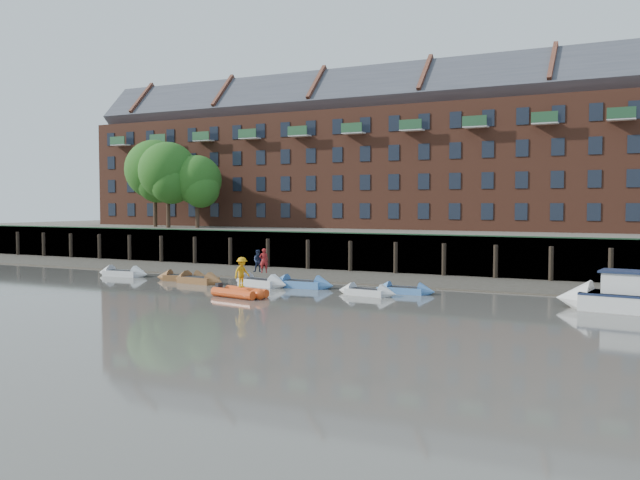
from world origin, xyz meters
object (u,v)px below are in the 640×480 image
Objects in this scene: rowboat_1 at (183,278)px; motor_launch at (613,297)px; rowboat_2 at (198,280)px; rowboat_5 at (367,292)px; rowboat_4 at (302,284)px; person_rower_a at (264,261)px; rowboat_3 at (260,282)px; person_rower_b at (258,261)px; person_rib_crew at (242,272)px; rib_tender at (242,293)px; rowboat_6 at (404,290)px; rowboat_0 at (123,273)px.

rowboat_1 is 0.64× the size of motor_launch.
rowboat_5 is at bearing 5.22° from rowboat_2.
rowboat_5 is at bearing -18.16° from rowboat_4.
person_rower_a is at bearing -171.70° from rowboat_4.
rowboat_5 is (8.43, -1.08, -0.04)m from rowboat_3.
person_rower_b reaches higher than person_rib_crew.
rib_tender is (6.79, -4.69, 0.04)m from rowboat_2.
person_rib_crew is at bearing -102.40° from rowboat_4.
rowboat_2 is at bearing -161.35° from rowboat_3.
person_rower_b is (-10.51, -0.56, 1.51)m from rowboat_6.
rowboat_2 is 4.89m from rowboat_3.
rowboat_6 is at bearing 0.22° from rowboat_4.
person_rower_a reaches higher than rowboat_2.
rowboat_0 is 16.00m from rowboat_4.
motor_launch is 4.43× the size of person_rower_b.
person_rib_crew is (-8.33, -5.99, 1.31)m from rowboat_6.
motor_launch is (29.34, -1.00, 0.49)m from rowboat_1.
rowboat_4 is at bearing 2.65° from motor_launch.
rowboat_5 is (5.43, -1.60, -0.03)m from rowboat_4.
rowboat_6 is 2.18× the size of person_rib_crew.
rowboat_1 reaches higher than rowboat_6.
rowboat_2 is at bearing -176.49° from rowboat_6.
person_rower_b is (-0.27, 0.21, 1.47)m from rowboat_3.
person_rib_crew is at bearing -92.74° from person_rower_b.
rowboat_0 is 3.00× the size of person_rower_b.
rowboat_1 reaches higher than rowboat_5.
motor_launch reaches higher than rowboat_3.
motor_launch is 3.75× the size of person_rib_crew.
rowboat_3 reaches higher than rowboat_2.
person_rower_a is 0.57m from person_rower_b.
rowboat_6 is (7.25, 0.25, -0.03)m from rowboat_4.
person_rib_crew reaches higher than rowboat_4.
person_rib_crew reaches higher than rowboat_2.
rib_tender is at bearing -102.06° from rowboat_4.
rowboat_4 reaches higher than rowboat_0.
person_rower_a is at bearing -7.11° from rowboat_0.
rowboat_3 reaches higher than rowboat_4.
rowboat_4 is at bearing -10.07° from rowboat_1.
rowboat_0 reaches higher than rowboat_5.
rowboat_2 reaches higher than rowboat_5.
rowboat_5 is at bearing 4.23° from rowboat_3.
rowboat_4 is 1.14× the size of rowboat_5.
person_rower_a is (5.13, 0.65, 1.55)m from rowboat_2.
rowboat_3 is 1.51m from person_rower_b.
rowboat_3 is 1.20× the size of rowboat_5.
rowboat_2 is 13.29m from rowboat_5.
rowboat_1 is 1.11× the size of rowboat_6.
rowboat_6 is 1.07× the size of rib_tender.
motor_launch is 22.81m from person_rower_b.
person_rower_a reaches higher than person_rib_crew.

